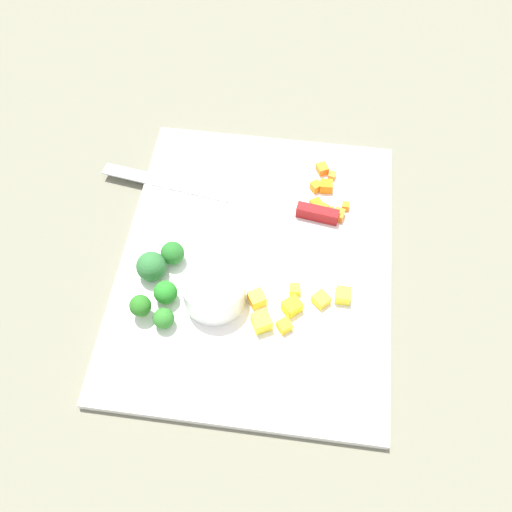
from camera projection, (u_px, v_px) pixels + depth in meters
name	position (u px, v px, depth m)	size (l,w,h in m)	color
ground_plane	(256.00, 265.00, 0.75)	(4.00, 4.00, 0.00)	#6B6A58
cutting_board	(256.00, 262.00, 0.75)	(0.44, 0.35, 0.01)	white
prep_bowl	(214.00, 291.00, 0.69)	(0.08, 0.08, 0.04)	white
chef_knife	(254.00, 201.00, 0.78)	(0.07, 0.35, 0.02)	silver
carrot_dice_0	(316.00, 204.00, 0.78)	(0.01, 0.01, 0.01)	orange
carrot_dice_1	(316.00, 187.00, 0.80)	(0.01, 0.01, 0.01)	orange
carrot_dice_2	(322.00, 169.00, 0.82)	(0.01, 0.02, 0.01)	orange
carrot_dice_3	(330.00, 212.00, 0.77)	(0.01, 0.01, 0.01)	orange
carrot_dice_4	(332.00, 176.00, 0.81)	(0.01, 0.01, 0.01)	orange
carrot_dice_5	(326.00, 186.00, 0.80)	(0.02, 0.02, 0.02)	orange
carrot_dice_6	(339.00, 215.00, 0.77)	(0.02, 0.01, 0.01)	orange
carrot_dice_7	(322.00, 209.00, 0.78)	(0.01, 0.01, 0.01)	orange
carrot_dice_8	(346.00, 206.00, 0.78)	(0.01, 0.01, 0.01)	orange
pepper_dice_0	(321.00, 299.00, 0.70)	(0.02, 0.02, 0.01)	yellow
pepper_dice_1	(257.00, 299.00, 0.70)	(0.02, 0.02, 0.02)	yellow
pepper_dice_2	(343.00, 296.00, 0.70)	(0.02, 0.02, 0.02)	yellow
pepper_dice_3	(284.00, 326.00, 0.68)	(0.02, 0.02, 0.01)	yellow
pepper_dice_4	(292.00, 306.00, 0.69)	(0.02, 0.02, 0.02)	yellow
pepper_dice_5	(295.00, 289.00, 0.71)	(0.01, 0.01, 0.01)	yellow
pepper_dice_6	(262.00, 322.00, 0.68)	(0.02, 0.02, 0.02)	yellow
broccoli_floret_0	(151.00, 267.00, 0.71)	(0.04, 0.04, 0.04)	#7FB767
broccoli_floret_1	(140.00, 306.00, 0.68)	(0.03, 0.03, 0.04)	#8FBE64
broccoli_floret_2	(173.00, 253.00, 0.73)	(0.03, 0.03, 0.03)	#7FC16C
broccoli_floret_3	(164.00, 319.00, 0.68)	(0.03, 0.03, 0.03)	#8AC069
broccoli_floret_4	(166.00, 293.00, 0.70)	(0.03, 0.03, 0.03)	#97BA5B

